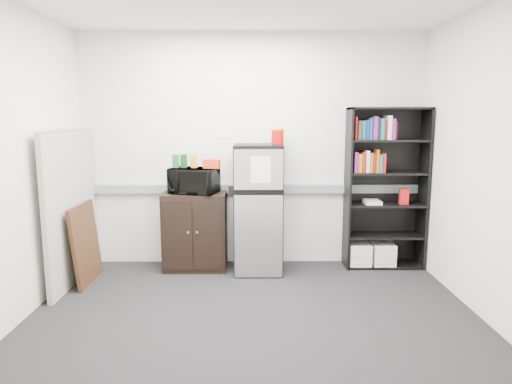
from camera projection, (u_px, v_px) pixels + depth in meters
floor at (253, 326)px, 3.85m from camera, size 4.00×4.00×0.00m
wall_back at (253, 151)px, 5.36m from camera, size 4.00×0.02×2.70m
wall_right at (503, 167)px, 3.65m from camera, size 0.02×3.50×2.70m
wall_left at (1, 167)px, 3.61m from camera, size 0.02×3.50×2.70m
electrical_raceway at (253, 189)px, 5.40m from camera, size 3.92×0.05×0.10m
wall_note at (223, 134)px, 5.31m from camera, size 0.14×0.00×0.10m
bookshelf at (384, 185)px, 5.25m from camera, size 0.90×0.34×1.85m
cubicle_partition at (72, 207)px, 4.77m from camera, size 0.06×1.30×1.62m
cabinet at (195, 231)px, 5.25m from camera, size 0.71×0.48×0.89m
microwave at (194, 181)px, 5.14m from camera, size 0.59×0.47×0.29m
snack_box_a at (176, 161)px, 5.14m from camera, size 0.07×0.05×0.15m
snack_box_b at (184, 161)px, 5.14m from camera, size 0.07×0.05×0.15m
snack_box_c at (194, 162)px, 5.14m from camera, size 0.08×0.06×0.14m
snack_bag at (212, 164)px, 5.10m from camera, size 0.19×0.12×0.10m
refrigerator at (258, 209)px, 5.13m from camera, size 0.54×0.57×1.44m
coffee_can at (278, 135)px, 5.13m from camera, size 0.14×0.14×0.19m
framed_poster at (86, 244)px, 4.81m from camera, size 0.12×0.66×0.84m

